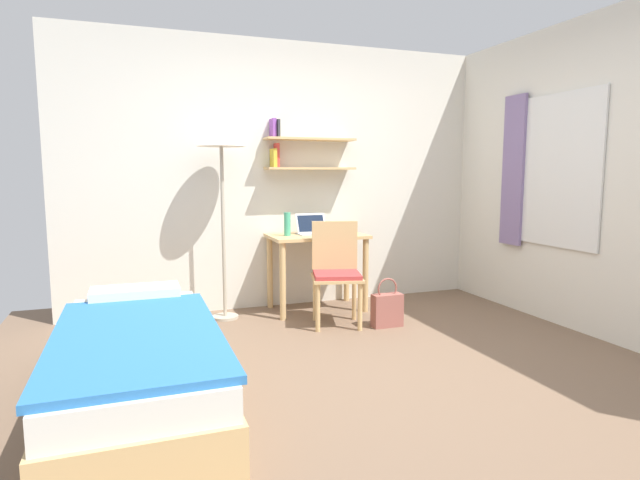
# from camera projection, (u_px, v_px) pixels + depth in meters

# --- Properties ---
(ground_plane) EXTENTS (5.28, 5.28, 0.00)m
(ground_plane) POSITION_uv_depth(u_px,v_px,m) (379.00, 374.00, 3.46)
(ground_plane) COLOR brown
(wall_back) EXTENTS (4.40, 0.27, 2.60)m
(wall_back) POSITION_uv_depth(u_px,v_px,m) (291.00, 176.00, 5.18)
(wall_back) COLOR silver
(wall_back) RESTS_ON ground_plane
(wall_right) EXTENTS (0.10, 4.40, 2.60)m
(wall_right) POSITION_uv_depth(u_px,v_px,m) (614.00, 176.00, 4.02)
(wall_right) COLOR silver
(wall_right) RESTS_ON ground_plane
(bed) EXTENTS (0.86, 1.97, 0.54)m
(bed) POSITION_uv_depth(u_px,v_px,m) (139.00, 366.00, 2.95)
(bed) COLOR tan
(bed) RESTS_ON ground_plane
(desk) EXTENTS (0.92, 0.56, 0.74)m
(desk) POSITION_uv_depth(u_px,v_px,m) (317.00, 250.00, 5.02)
(desk) COLOR tan
(desk) RESTS_ON ground_plane
(desk_chair) EXTENTS (0.52, 0.51, 0.90)m
(desk_chair) POSITION_uv_depth(u_px,v_px,m) (336.00, 269.00, 4.57)
(desk_chair) COLOR tan
(desk_chair) RESTS_ON ground_plane
(standing_lamp) EXTENTS (0.43, 0.43, 1.78)m
(standing_lamp) POSITION_uv_depth(u_px,v_px,m) (221.00, 143.00, 4.59)
(standing_lamp) COLOR #B2A893
(standing_lamp) RESTS_ON ground_plane
(laptop) EXTENTS (0.30, 0.22, 0.20)m
(laptop) POSITION_uv_depth(u_px,v_px,m) (312.00, 229.00, 5.04)
(laptop) COLOR #B7BABF
(laptop) RESTS_ON desk
(water_bottle) EXTENTS (0.06, 0.06, 0.22)m
(water_bottle) POSITION_uv_depth(u_px,v_px,m) (287.00, 224.00, 4.89)
(water_bottle) COLOR #42A87F
(water_bottle) RESTS_ON desk
(book_stack) EXTENTS (0.18, 0.25, 0.09)m
(book_stack) POSITION_uv_depth(u_px,v_px,m) (341.00, 228.00, 5.14)
(book_stack) COLOR #4CA856
(book_stack) RESTS_ON desk
(handbag) EXTENTS (0.27, 0.11, 0.43)m
(handbag) POSITION_uv_depth(u_px,v_px,m) (387.00, 309.00, 4.52)
(handbag) COLOR #99564C
(handbag) RESTS_ON ground_plane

